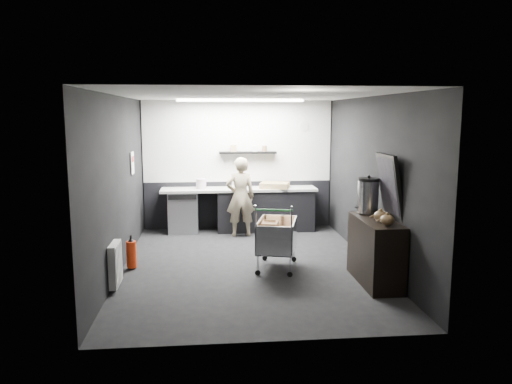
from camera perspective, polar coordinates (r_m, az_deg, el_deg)
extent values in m
plane|color=black|center=(8.15, -0.84, -8.36)|extent=(5.50, 5.50, 0.00)
plane|color=silver|center=(7.78, -0.89, 10.98)|extent=(5.50, 5.50, 0.00)
plane|color=black|center=(10.58, -2.08, 3.12)|extent=(5.50, 0.00, 5.50)
plane|color=black|center=(5.16, 1.62, -3.07)|extent=(5.50, 0.00, 5.50)
plane|color=black|center=(7.95, -15.40, 0.86)|extent=(0.00, 5.50, 5.50)
plane|color=black|center=(8.26, 13.11, 1.25)|extent=(0.00, 5.50, 5.50)
cube|color=silver|center=(10.52, -2.09, 5.82)|extent=(3.95, 0.02, 1.70)
cube|color=black|center=(10.68, -2.05, -1.44)|extent=(3.95, 0.02, 1.00)
cube|color=black|center=(10.44, -0.95, 4.53)|extent=(1.20, 0.22, 0.04)
cylinder|color=silver|center=(10.67, 5.49, 7.44)|extent=(0.20, 0.03, 0.20)
cube|color=white|center=(9.20, -13.96, 3.23)|extent=(0.02, 0.30, 0.40)
cube|color=red|center=(9.19, -13.94, 3.67)|extent=(0.02, 0.22, 0.10)
cube|color=silver|center=(7.28, -15.80, -7.95)|extent=(0.10, 0.50, 0.60)
cube|color=white|center=(9.63, -1.80, 10.41)|extent=(2.40, 0.20, 0.04)
cube|color=black|center=(10.43, 1.08, -2.09)|extent=(2.00, 0.56, 0.85)
cube|color=#B6B6B1|center=(10.31, -1.95, 0.31)|extent=(3.20, 0.60, 0.05)
cube|color=#9EA0A5|center=(10.38, -8.29, -2.25)|extent=(0.60, 0.58, 0.85)
cube|color=black|center=(10.02, -8.42, -0.59)|extent=(0.56, 0.02, 0.10)
imported|color=beige|center=(9.88, -1.80, -0.56)|extent=(0.61, 0.43, 1.58)
cube|color=silver|center=(7.91, 2.39, -6.48)|extent=(0.76, 0.99, 0.02)
cube|color=silver|center=(7.82, 0.41, -4.97)|extent=(0.23, 0.85, 0.46)
cube|color=silver|center=(7.90, 4.37, -4.86)|extent=(0.23, 0.85, 0.46)
cube|color=silver|center=(7.45, 2.85, -5.70)|extent=(0.55, 0.16, 0.46)
cube|color=silver|center=(8.27, 1.99, -4.21)|extent=(0.55, 0.16, 0.46)
cylinder|color=silver|center=(7.54, 0.95, -8.39)|extent=(0.02, 0.02, 0.31)
cylinder|color=silver|center=(7.61, 4.63, -8.26)|extent=(0.02, 0.02, 0.31)
cylinder|color=silver|center=(8.30, 0.33, -6.76)|extent=(0.02, 0.02, 0.31)
cylinder|color=silver|center=(8.37, 3.67, -6.66)|extent=(0.02, 0.02, 0.31)
cylinder|color=green|center=(7.28, 2.95, -2.09)|extent=(0.56, 0.17, 0.03)
cube|color=olive|center=(7.94, 1.41, -4.87)|extent=(0.32, 0.36, 0.39)
cube|color=olive|center=(7.77, 3.58, -5.36)|extent=(0.29, 0.34, 0.35)
cylinder|color=black|center=(7.59, 0.95, -9.35)|extent=(0.09, 0.05, 0.08)
cylinder|color=black|center=(8.34, 0.32, -7.64)|extent=(0.09, 0.05, 0.08)
cylinder|color=black|center=(7.65, 4.62, -9.22)|extent=(0.09, 0.05, 0.08)
cylinder|color=black|center=(8.40, 3.66, -7.54)|extent=(0.09, 0.05, 0.08)
cube|color=black|center=(7.41, 13.48, -6.61)|extent=(0.47, 1.25, 0.93)
cylinder|color=silver|center=(7.64, 12.68, -0.53)|extent=(0.31, 0.31, 0.48)
cylinder|color=black|center=(7.60, 12.74, 1.40)|extent=(0.31, 0.31, 0.04)
sphere|color=black|center=(7.60, 12.75, 1.71)|extent=(0.05, 0.05, 0.05)
ellipsoid|color=brown|center=(7.14, 14.05, -2.67)|extent=(0.19, 0.19, 0.15)
ellipsoid|color=brown|center=(6.90, 14.76, -3.10)|extent=(0.19, 0.19, 0.15)
cube|color=black|center=(7.34, 15.05, 0.64)|extent=(0.21, 0.73, 0.93)
cube|color=black|center=(7.33, 14.86, 0.63)|extent=(0.15, 0.62, 0.80)
cylinder|color=red|center=(8.13, -14.04, -6.93)|extent=(0.16, 0.16, 0.42)
cone|color=black|center=(8.07, -14.11, -5.32)|extent=(0.11, 0.11, 0.06)
cylinder|color=black|center=(8.06, -14.12, -5.03)|extent=(0.03, 0.03, 0.06)
cube|color=#9A7E52|center=(10.32, 2.15, 0.77)|extent=(0.67, 0.58, 0.11)
cylinder|color=beige|center=(10.27, -6.30, 0.94)|extent=(0.20, 0.20, 0.20)
cube|color=silver|center=(10.24, -2.25, 0.81)|extent=(0.20, 0.17, 0.15)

